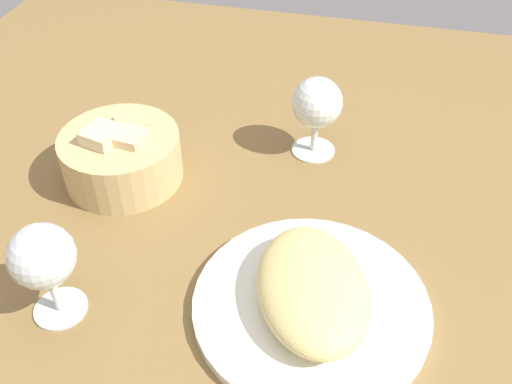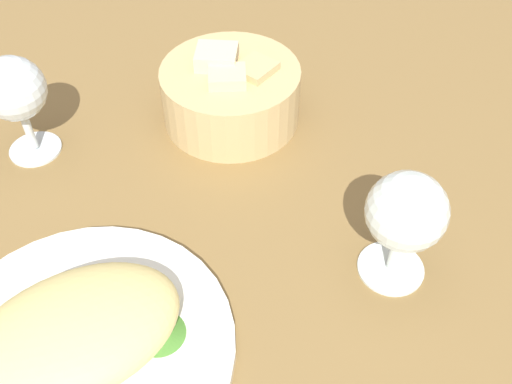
{
  "view_description": "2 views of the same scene",
  "coord_description": "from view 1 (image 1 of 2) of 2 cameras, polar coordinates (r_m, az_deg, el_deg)",
  "views": [
    {
      "loc": [
        -50.25,
        -12.22,
        54.67
      ],
      "look_at": [
        4.2,
        0.93,
        5.12
      ],
      "focal_mm": 40.31,
      "sensor_mm": 36.0,
      "label": 1
    },
    {
      "loc": [
        2.61,
        -36.21,
        48.71
      ],
      "look_at": [
        9.12,
        4.93,
        3.9
      ],
      "focal_mm": 41.23,
      "sensor_mm": 36.0,
      "label": 2
    }
  ],
  "objects": [
    {
      "name": "wine_glass_far",
      "position": [
        0.66,
        -20.38,
        -6.3
      ],
      "size": [
        7.28,
        7.28,
        12.85
      ],
      "color": "silver",
      "rests_on": "ground_plane"
    },
    {
      "name": "ground_plane",
      "position": [
        0.76,
        -0.06,
        -5.61
      ],
      "size": [
        140.0,
        140.0,
        2.0
      ],
      "primitive_type": "cube",
      "color": "olive"
    },
    {
      "name": "omelette",
      "position": [
        0.66,
        5.65,
        -9.45
      ],
      "size": [
        21.92,
        18.11,
        5.0
      ],
      "primitive_type": "ellipsoid",
      "rotation": [
        0.0,
        0.0,
        0.34
      ],
      "color": "#DFCC7D",
      "rests_on": "plate"
    },
    {
      "name": "plate",
      "position": [
        0.68,
        5.47,
        -11.14
      ],
      "size": [
        27.51,
        27.51,
        1.4
      ],
      "primitive_type": "cylinder",
      "color": "white",
      "rests_on": "ground_plane"
    },
    {
      "name": "bread_basket",
      "position": [
        0.85,
        -13.18,
        3.56
      ],
      "size": [
        17.06,
        17.06,
        9.22
      ],
      "color": "tan",
      "rests_on": "ground_plane"
    },
    {
      "name": "lettuce_garnish",
      "position": [
        0.72,
        6.32,
        -6.18
      ],
      "size": [
        4.76,
        4.76,
        1.01
      ],
      "primitive_type": "cone",
      "color": "#478430",
      "rests_on": "plate"
    },
    {
      "name": "wine_glass_near",
      "position": [
        0.86,
        6.05,
        8.51
      ],
      "size": [
        7.58,
        7.58,
        12.63
      ],
      "color": "silver",
      "rests_on": "ground_plane"
    }
  ]
}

